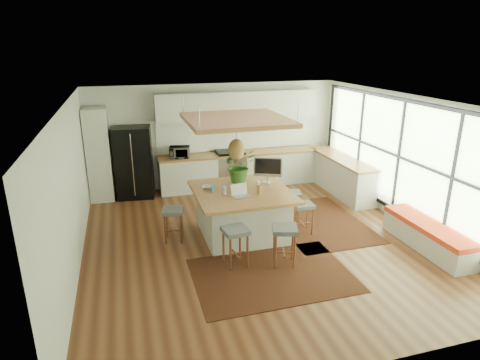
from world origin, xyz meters
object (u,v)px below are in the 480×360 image
object	(u,v)px
fridge	(134,161)
laptop	(241,191)
stool_right_front	(303,217)
stool_right_back	(291,204)
monitor	(268,171)
stool_left_side	(174,223)
island	(242,212)
stool_near_right	(284,245)
microwave	(180,151)
island_plant	(239,169)
stool_near_left	(235,246)

from	to	relation	value
fridge	laptop	bearing A→B (deg)	-52.47
stool_right_front	stool_right_back	world-z (taller)	stool_right_front
monitor	stool_left_side	bearing A→B (deg)	-149.69
stool_right_back	island	bearing A→B (deg)	-162.41
stool_near_right	stool_right_back	bearing A→B (deg)	63.44
fridge	microwave	xyz separation A→B (m)	(1.13, -0.02, 0.17)
stool_near_right	microwave	world-z (taller)	microwave
stool_left_side	island_plant	bearing A→B (deg)	16.14
fridge	stool_left_side	world-z (taller)	fridge
island	stool_right_front	size ratio (longest dim) A/B	2.89
laptop	microwave	bearing A→B (deg)	95.33
stool_near_left	island	bearing A→B (deg)	68.46
monitor	stool_right_back	bearing A→B (deg)	33.38
stool_left_side	monitor	world-z (taller)	monitor
stool_near_left	monitor	xyz separation A→B (m)	(1.10, 1.45, 0.83)
island	monitor	bearing A→B (deg)	24.89
stool_near_left	stool_near_right	bearing A→B (deg)	-13.74
fridge	stool_near_left	bearing A→B (deg)	-62.21
stool_near_left	island_plant	bearing A→B (deg)	71.59
island	microwave	xyz separation A→B (m)	(-0.81, 2.78, 0.63)
stool_right_front	island_plant	size ratio (longest dim) A/B	0.90
laptop	island	bearing A→B (deg)	64.59
stool_right_front	stool_near_right	bearing A→B (deg)	-128.37
stool_near_left	island_plant	world-z (taller)	island_plant
stool_right_back	island_plant	size ratio (longest dim) A/B	0.89
stool_left_side	island	bearing A→B (deg)	-3.84
stool_right_front	stool_left_side	distance (m)	2.58
stool_near_right	stool_right_back	world-z (taller)	stool_near_right
stool_near_left	stool_left_side	size ratio (longest dim) A/B	1.05
stool_left_side	stool_near_left	bearing A→B (deg)	-54.19
fridge	stool_right_front	bearing A→B (deg)	-37.54
stool_left_side	microwave	size ratio (longest dim) A/B	1.31
stool_right_front	laptop	xyz separation A→B (m)	(-1.30, -0.03, 0.70)
stool_left_side	island_plant	world-z (taller)	island_plant
fridge	microwave	distance (m)	1.14
stool_right_back	stool_left_side	distance (m)	2.61
island	laptop	xyz separation A→B (m)	(-0.11, -0.33, 0.58)
stool_right_front	laptop	bearing A→B (deg)	-178.86
island	laptop	distance (m)	0.68
island	stool_near_left	size ratio (longest dim) A/B	2.66
stool_right_front	monitor	bearing A→B (deg)	132.53
island	stool_near_right	xyz separation A→B (m)	(0.36, -1.35, -0.11)
stool_right_front	monitor	size ratio (longest dim) A/B	1.08
stool_right_back	laptop	size ratio (longest dim) A/B	1.85
stool_right_back	island_plant	xyz separation A→B (m)	(-1.14, 0.12, 0.85)
stool_right_front	island_plant	xyz separation A→B (m)	(-1.10, 0.81, 0.85)
island	stool_right_back	bearing A→B (deg)	17.59
stool_near_right	stool_left_side	world-z (taller)	stool_near_right
stool_right_front	microwave	size ratio (longest dim) A/B	1.27
stool_near_left	laptop	xyz separation A→B (m)	(0.35, 0.82, 0.70)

